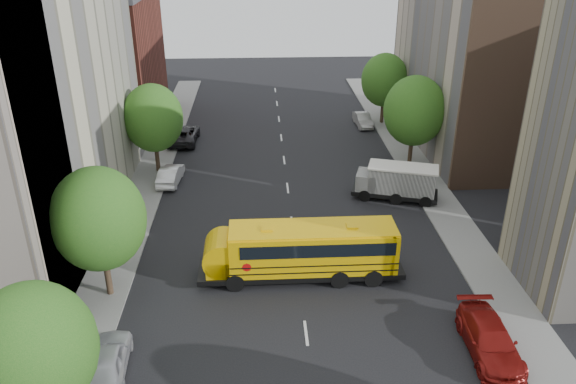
{
  "coord_description": "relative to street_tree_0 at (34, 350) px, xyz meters",
  "views": [
    {
      "loc": [
        -2.21,
        -31.25,
        19.31
      ],
      "look_at": [
        -0.4,
        2.0,
        3.45
      ],
      "focal_mm": 35.0,
      "sensor_mm": 36.0,
      "label": 1
    }
  ],
  "objects": [
    {
      "name": "parked_car_3",
      "position": [
        19.95,
        4.06,
        -3.84
      ],
      "size": [
        2.42,
        5.57,
        1.6
      ],
      "primitive_type": "imported",
      "rotation": [
        0.0,
        0.0,
        -0.03
      ],
      "color": "maroon",
      "rests_on": "ground"
    },
    {
      "name": "sidewalk_right",
      "position": [
        22.5,
        19.0,
        -4.58
      ],
      "size": [
        3.0,
        80.0,
        0.12
      ],
      "primitive_type": "cube",
      "color": "slate",
      "rests_on": "ground"
    },
    {
      "name": "building_left_redbrick",
      "position": [
        -7.0,
        42.0,
        1.86
      ],
      "size": [
        10.0,
        15.0,
        13.0
      ],
      "primitive_type": "cube",
      "color": "maroon",
      "rests_on": "ground"
    },
    {
      "name": "street_tree_1",
      "position": [
        0.0,
        10.0,
        0.31
      ],
      "size": [
        5.12,
        5.12,
        7.9
      ],
      "color": "#38281C",
      "rests_on": "ground"
    },
    {
      "name": "parked_car_1",
      "position": [
        1.4,
        25.55,
        -3.92
      ],
      "size": [
        1.87,
        4.49,
        1.45
      ],
      "primitive_type": "imported",
      "rotation": [
        0.0,
        0.0,
        3.06
      ],
      "color": "silver",
      "rests_on": "ground"
    },
    {
      "name": "lane_markings",
      "position": [
        11.0,
        24.0,
        -4.64
      ],
      "size": [
        0.15,
        64.0,
        0.01
      ],
      "primitive_type": "cube",
      "color": "silver",
      "rests_on": "ground"
    },
    {
      "name": "parked_car_5",
      "position": [
        19.8,
        39.19,
        -3.96
      ],
      "size": [
        1.68,
        4.2,
        1.36
      ],
      "primitive_type": "imported",
      "rotation": [
        0.0,
        0.0,
        0.06
      ],
      "color": "gray",
      "rests_on": "ground"
    },
    {
      "name": "safari_truck",
      "position": [
        19.26,
        21.58,
        -3.17
      ],
      "size": [
        6.85,
        4.07,
        2.77
      ],
      "rotation": [
        0.0,
        0.0,
        -0.3
      ],
      "color": "black",
      "rests_on": "ground"
    },
    {
      "name": "street_tree_0",
      "position": [
        0.0,
        0.0,
        0.0
      ],
      "size": [
        4.8,
        4.8,
        7.41
      ],
      "color": "#38281C",
      "rests_on": "ground"
    },
    {
      "name": "parked_car_2",
      "position": [
        1.4,
        35.21,
        -3.84
      ],
      "size": [
        2.85,
        5.84,
        1.6
      ],
      "primitive_type": "imported",
      "rotation": [
        0.0,
        0.0,
        3.11
      ],
      "color": "black",
      "rests_on": "ground"
    },
    {
      "name": "parked_car_0",
      "position": [
        1.4,
        3.64,
        -3.87
      ],
      "size": [
        2.07,
        4.63,
        1.55
      ],
      "primitive_type": "imported",
      "rotation": [
        0.0,
        0.0,
        3.2
      ],
      "color": "#B4B6BB",
      "rests_on": "ground"
    },
    {
      "name": "building_right_sidewall",
      "position": [
        29.0,
        23.0,
        4.36
      ],
      "size": [
        10.1,
        0.3,
        18.0
      ],
      "primitive_type": "cube",
      "color": "brown",
      "rests_on": "ground"
    },
    {
      "name": "sidewalk_left",
      "position": [
        -0.5,
        19.0,
        -4.58
      ],
      "size": [
        3.0,
        80.0,
        0.12
      ],
      "primitive_type": "cube",
      "color": "slate",
      "rests_on": "ground"
    },
    {
      "name": "ground",
      "position": [
        11.0,
        14.0,
        -4.64
      ],
      "size": [
        120.0,
        120.0,
        0.0
      ],
      "primitive_type": "plane",
      "color": "black",
      "rests_on": "ground"
    },
    {
      "name": "building_right_far",
      "position": [
        29.0,
        34.0,
        4.36
      ],
      "size": [
        10.0,
        22.0,
        18.0
      ],
      "primitive_type": "cube",
      "color": "#B9A590",
      "rests_on": "ground"
    },
    {
      "name": "street_tree_2",
      "position": [
        0.0,
        28.0,
        0.19
      ],
      "size": [
        4.99,
        4.99,
        7.71
      ],
      "color": "#38281C",
      "rests_on": "ground"
    },
    {
      "name": "school_bus",
      "position": [
        10.99,
        11.27,
        -2.71
      ],
      "size": [
        12.28,
        3.09,
        3.46
      ],
      "rotation": [
        0.0,
        0.0,
        0.0
      ],
      "color": "black",
      "rests_on": "ground"
    },
    {
      "name": "street_tree_5",
      "position": [
        22.0,
        40.0,
        0.06
      ],
      "size": [
        4.86,
        4.86,
        7.51
      ],
      "color": "#38281C",
      "rests_on": "ground"
    },
    {
      "name": "building_left_cream",
      "position": [
        -7.0,
        20.0,
        5.36
      ],
      "size": [
        10.0,
        26.0,
        20.0
      ],
      "primitive_type": "cube",
      "color": "beige",
      "rests_on": "ground"
    },
    {
      "name": "street_tree_4",
      "position": [
        22.0,
        28.0,
        0.43
      ],
      "size": [
        5.25,
        5.25,
        8.1
      ],
      "color": "#38281C",
      "rests_on": "ground"
    }
  ]
}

